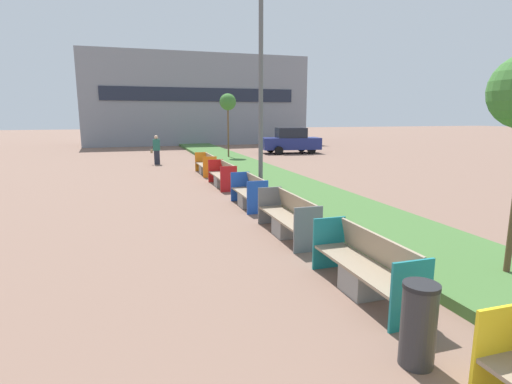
# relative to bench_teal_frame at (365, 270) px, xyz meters

# --- Properties ---
(planter_grass_strip) EXTENTS (2.80, 120.00, 0.18)m
(planter_grass_strip) POSITION_rel_bench_teal_frame_xyz_m (2.26, 4.88, -0.28)
(planter_grass_strip) COLOR #426B33
(planter_grass_strip) RESTS_ON ground
(building_backdrop) EXTENTS (20.92, 6.52, 8.37)m
(building_backdrop) POSITION_rel_bench_teal_frame_xyz_m (3.06, 35.27, 3.81)
(building_backdrop) COLOR gray
(building_backdrop) RESTS_ON ground
(bench_teal_frame) EXTENTS (0.65, 2.28, 0.94)m
(bench_teal_frame) POSITION_rel_bench_teal_frame_xyz_m (0.00, 0.00, 0.00)
(bench_teal_frame) COLOR gray
(bench_teal_frame) RESTS_ON ground
(bench_grey_frame) EXTENTS (0.65, 2.37, 0.94)m
(bench_grey_frame) POSITION_rel_bench_teal_frame_xyz_m (0.00, 3.17, 0.00)
(bench_grey_frame) COLOR gray
(bench_grey_frame) RESTS_ON ground
(bench_blue_frame) EXTENTS (0.65, 1.91, 0.94)m
(bench_blue_frame) POSITION_rel_bench_teal_frame_xyz_m (-0.00, 6.30, -0.01)
(bench_blue_frame) COLOR gray
(bench_blue_frame) RESTS_ON ground
(bench_red_frame) EXTENTS (0.65, 2.37, 0.94)m
(bench_red_frame) POSITION_rel_bench_teal_frame_xyz_m (0.00, 9.98, 0.00)
(bench_red_frame) COLOR gray
(bench_red_frame) RESTS_ON ground
(bench_orange_frame) EXTENTS (0.65, 2.29, 0.94)m
(bench_orange_frame) POSITION_rel_bench_teal_frame_xyz_m (0.00, 13.53, 0.00)
(bench_orange_frame) COLOR gray
(bench_orange_frame) RESTS_ON ground
(litter_bin) EXTENTS (0.40, 0.40, 0.95)m
(litter_bin) POSITION_rel_bench_teal_frame_xyz_m (-0.45, -1.76, 0.11)
(litter_bin) COLOR #2D2D30
(litter_bin) RESTS_ON ground
(street_lamp_post) EXTENTS (0.24, 0.44, 7.79)m
(street_lamp_post) POSITION_rel_bench_teal_frame_xyz_m (0.61, 7.09, 3.91)
(street_lamp_post) COLOR #56595B
(street_lamp_post) RESTS_ON ground
(sapling_tree_far) EXTENTS (1.02, 1.02, 4.07)m
(sapling_tree_far) POSITION_rel_bench_teal_frame_xyz_m (2.50, 19.48, 3.12)
(sapling_tree_far) COLOR brown
(sapling_tree_far) RESTS_ON ground
(pedestrian_walking) EXTENTS (0.53, 0.24, 1.64)m
(pedestrian_walking) POSITION_rel_bench_teal_frame_xyz_m (-1.98, 18.16, 0.45)
(pedestrian_walking) COLOR #232633
(pedestrian_walking) RESTS_ON ground
(parked_car_distant) EXTENTS (4.41, 2.34, 1.86)m
(parked_car_distant) POSITION_rel_bench_teal_frame_xyz_m (7.85, 22.21, 0.54)
(parked_car_distant) COLOR navy
(parked_car_distant) RESTS_ON ground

